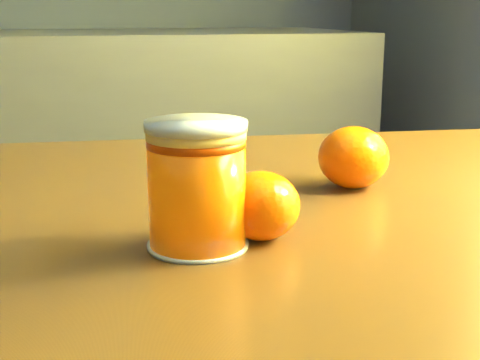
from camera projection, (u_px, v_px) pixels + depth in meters
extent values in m
cube|color=brown|center=(277.00, 237.00, 0.58)|extent=(1.11, 0.83, 0.04)
cylinder|color=#E95E04|center=(197.00, 194.00, 0.49)|extent=(0.07, 0.07, 0.08)
cylinder|color=#FFD268|center=(196.00, 134.00, 0.48)|extent=(0.07, 0.07, 0.01)
cylinder|color=silver|center=(196.00, 127.00, 0.48)|extent=(0.07, 0.07, 0.00)
ellipsoid|color=#FF6305|center=(261.00, 206.00, 0.51)|extent=(0.08, 0.08, 0.05)
ellipsoid|color=#FF6305|center=(353.00, 157.00, 0.66)|extent=(0.09, 0.09, 0.06)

